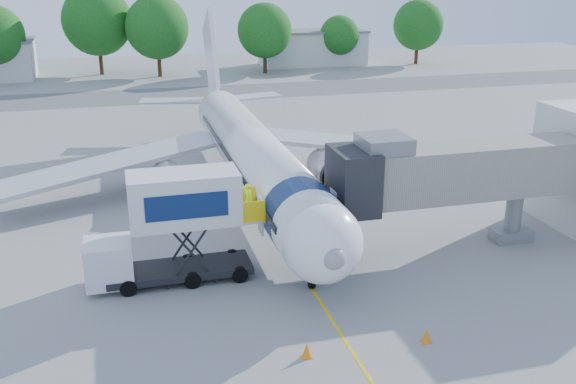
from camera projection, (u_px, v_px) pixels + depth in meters
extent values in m
plane|color=gray|center=(266.00, 217.00, 39.49)|extent=(160.00, 160.00, 0.00)
cube|color=yellow|center=(266.00, 217.00, 39.49)|extent=(0.15, 70.00, 0.01)
cube|color=#59595B|center=(188.00, 94.00, 77.76)|extent=(120.00, 10.00, 0.01)
cylinder|color=white|center=(255.00, 157.00, 41.23)|extent=(3.70, 28.00, 3.70)
sphere|color=white|center=(322.00, 243.00, 28.47)|extent=(3.70, 3.70, 3.70)
sphere|color=gray|center=(333.00, 257.00, 27.06)|extent=(1.10, 1.10, 1.10)
cone|color=white|center=(215.00, 105.00, 56.72)|extent=(3.70, 6.00, 3.70)
cube|color=white|center=(211.00, 56.00, 56.24)|extent=(0.35, 7.26, 8.29)
cube|color=#B3B5B8|center=(366.00, 145.00, 46.85)|extent=(16.17, 9.32, 1.42)
cube|color=#B3B5B8|center=(111.00, 163.00, 42.45)|extent=(16.17, 9.32, 1.42)
cylinder|color=#999BA0|center=(328.00, 169.00, 44.50)|extent=(2.10, 3.60, 2.10)
cylinder|color=#999BA0|center=(168.00, 182.00, 41.81)|extent=(2.10, 3.60, 2.10)
cube|color=black|center=(324.00, 236.00, 28.05)|extent=(2.60, 1.39, 0.81)
cylinder|color=#0B1F4D|center=(303.00, 219.00, 31.20)|extent=(3.73, 2.00, 3.73)
cylinder|color=silver|center=(312.00, 274.00, 30.58)|extent=(0.16, 0.16, 1.50)
cylinder|color=black|center=(311.00, 282.00, 30.72)|extent=(0.25, 0.64, 0.64)
cylinder|color=black|center=(283.00, 178.00, 45.44)|extent=(0.35, 0.90, 0.90)
cylinder|color=black|center=(210.00, 184.00, 44.17)|extent=(0.35, 0.90, 0.90)
cube|color=gray|center=(461.00, 171.00, 33.85)|extent=(13.60, 2.60, 2.80)
cube|color=black|center=(353.00, 180.00, 32.36)|extent=(2.00, 3.20, 3.20)
cube|color=slate|center=(384.00, 144.00, 32.15)|extent=(2.40, 2.40, 0.80)
cylinder|color=slate|center=(513.00, 216.00, 35.66)|extent=(0.90, 0.90, 3.00)
cube|color=slate|center=(511.00, 235.00, 36.04)|extent=(2.20, 1.20, 0.70)
cylinder|color=black|center=(497.00, 236.00, 35.82)|extent=(0.30, 0.70, 0.70)
cylinder|color=black|center=(525.00, 233.00, 36.26)|extent=(0.30, 0.70, 0.70)
cube|color=black|center=(180.00, 269.00, 31.46)|extent=(7.00, 2.30, 0.35)
cube|color=silver|center=(109.00, 262.00, 30.39)|extent=(2.20, 2.20, 2.10)
cube|color=black|center=(108.00, 254.00, 30.24)|extent=(1.90, 2.10, 0.70)
cube|color=silver|center=(184.00, 198.00, 30.33)|extent=(5.20, 2.40, 2.50)
cube|color=#0B1F4D|center=(187.00, 207.00, 29.22)|extent=(3.80, 0.04, 1.20)
cube|color=silver|center=(250.00, 215.00, 31.50)|extent=(1.10, 2.20, 0.10)
cube|color=yellow|center=(254.00, 212.00, 30.36)|extent=(1.10, 0.06, 1.10)
cube|color=yellow|center=(245.00, 198.00, 32.27)|extent=(1.10, 0.06, 1.10)
cylinder|color=black|center=(240.00, 275.00, 31.24)|extent=(0.80, 0.25, 0.80)
cylinder|color=black|center=(232.00, 257.00, 33.15)|extent=(0.80, 0.25, 0.80)
cylinder|color=black|center=(129.00, 288.00, 29.94)|extent=(0.80, 0.25, 0.80)
cylinder|color=black|center=(127.00, 269.00, 31.86)|extent=(0.80, 0.25, 0.80)
imported|color=#ADEF19|center=(248.00, 199.00, 31.21)|extent=(0.56, 0.67, 1.59)
cube|color=#0B1F4D|center=(376.00, 377.00, 22.14)|extent=(2.51, 2.30, 0.37)
cylinder|color=black|center=(332.00, 383.00, 23.15)|extent=(0.78, 0.46, 0.73)
cone|color=orange|center=(427.00, 335.00, 26.26)|extent=(0.39, 0.39, 0.62)
cube|color=orange|center=(426.00, 342.00, 26.36)|extent=(0.35, 0.35, 0.04)
cone|color=orange|center=(307.00, 350.00, 25.24)|extent=(0.41, 0.41, 0.65)
cube|color=orange|center=(307.00, 357.00, 25.34)|extent=(0.37, 0.37, 0.04)
cube|color=beige|center=(313.00, 49.00, 100.53)|extent=(16.00, 7.00, 5.00)
cube|color=slate|center=(313.00, 31.00, 99.65)|extent=(16.40, 7.40, 0.30)
cylinder|color=#382314|center=(101.00, 59.00, 91.25)|extent=(0.56, 0.56, 4.35)
sphere|color=#155016|center=(97.00, 21.00, 89.49)|extent=(9.66, 9.66, 9.66)
cylinder|color=#382314|center=(159.00, 62.00, 89.71)|extent=(0.56, 0.56, 3.91)
sphere|color=#155016|center=(157.00, 27.00, 88.13)|extent=(8.70, 8.70, 8.70)
cylinder|color=#382314|center=(265.00, 61.00, 92.76)|extent=(0.56, 0.56, 3.50)
sphere|color=#155016|center=(265.00, 31.00, 91.34)|extent=(7.77, 7.77, 7.77)
cylinder|color=#382314|center=(339.00, 57.00, 99.40)|extent=(0.56, 0.56, 2.72)
sphere|color=#155016|center=(339.00, 35.00, 98.30)|extent=(6.04, 6.04, 6.04)
cylinder|color=#382314|center=(416.00, 53.00, 101.54)|extent=(0.56, 0.56, 3.50)
sphere|color=#155016|center=(418.00, 25.00, 100.13)|extent=(7.77, 7.77, 7.77)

